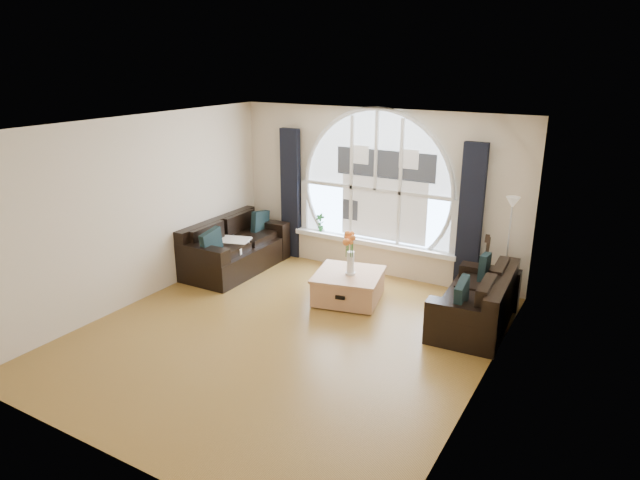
{
  "coord_description": "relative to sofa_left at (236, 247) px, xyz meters",
  "views": [
    {
      "loc": [
        3.68,
        -5.45,
        3.47
      ],
      "look_at": [
        0.0,
        0.9,
        1.05
      ],
      "focal_mm": 31.37,
      "sensor_mm": 36.0,
      "label": 1
    }
  ],
  "objects": [
    {
      "name": "wall_back",
      "position": [
        2.04,
        1.18,
        0.95
      ],
      "size": [
        5.0,
        0.01,
        2.7
      ],
      "primitive_type": "cube",
      "color": "beige",
      "rests_on": "ground"
    },
    {
      "name": "wall_front",
      "position": [
        2.04,
        -4.32,
        0.95
      ],
      "size": [
        5.0,
        0.01,
        2.7
      ],
      "primitive_type": "cube",
      "color": "beige",
      "rests_on": "ground"
    },
    {
      "name": "guitar",
      "position": [
        4.0,
        0.83,
        0.13
      ],
      "size": [
        0.37,
        0.25,
        1.06
      ],
      "primitive_type": "cube",
      "rotation": [
        0.0,
        0.0,
        0.04
      ],
      "color": "#995D33",
      "rests_on": "ground"
    },
    {
      "name": "curtain_left",
      "position": [
        0.44,
        1.06,
        0.75
      ],
      "size": [
        0.35,
        0.12,
        2.3
      ],
      "primitive_type": "cube",
      "color": "black",
      "rests_on": "ground"
    },
    {
      "name": "curtain_right",
      "position": [
        3.64,
        1.06,
        0.75
      ],
      "size": [
        0.35,
        0.12,
        2.3
      ],
      "primitive_type": "cube",
      "color": "black",
      "rests_on": "ground"
    },
    {
      "name": "potted_plant",
      "position": [
        1.03,
        1.08,
        0.31
      ],
      "size": [
        0.17,
        0.12,
        0.32
      ],
      "primitive_type": "imported",
      "rotation": [
        0.0,
        0.0,
        0.03
      ],
      "color": "#1E6023",
      "rests_on": "window_sill"
    },
    {
      "name": "arched_window",
      "position": [
        2.04,
        1.15,
        1.23
      ],
      "size": [
        2.6,
        0.06,
        2.15
      ],
      "primitive_type": "cube",
      "color": "silver",
      "rests_on": "wall_back"
    },
    {
      "name": "ground",
      "position": [
        2.04,
        -1.57,
        -0.4
      ],
      "size": [
        5.0,
        5.5,
        0.01
      ],
      "primitive_type": "cube",
      "color": "brown",
      "rests_on": "ground"
    },
    {
      "name": "coffee_chest",
      "position": [
        2.24,
        -0.17,
        -0.17
      ],
      "size": [
        1.15,
        1.15,
        0.47
      ],
      "primitive_type": "cube",
      "rotation": [
        0.0,
        0.0,
        0.23
      ],
      "color": "#B17C56",
      "rests_on": "ground"
    },
    {
      "name": "window_frame",
      "position": [
        2.04,
        1.12,
        1.23
      ],
      "size": [
        2.76,
        0.08,
        2.15
      ],
      "primitive_type": "cube",
      "color": "white",
      "rests_on": "wall_back"
    },
    {
      "name": "ceiling",
      "position": [
        2.04,
        -1.57,
        2.3
      ],
      "size": [
        5.0,
        5.5,
        0.01
      ],
      "primitive_type": "cube",
      "color": "silver",
      "rests_on": "ground"
    },
    {
      "name": "vase_flowers",
      "position": [
        2.28,
        -0.2,
        0.42
      ],
      "size": [
        0.24,
        0.24,
        0.7
      ],
      "primitive_type": "cube",
      "color": "white",
      "rests_on": "coffee_chest"
    },
    {
      "name": "attic_slope",
      "position": [
        4.24,
        -1.57,
        1.95
      ],
      "size": [
        0.92,
        5.5,
        0.72
      ],
      "primitive_type": "cube",
      "color": "silver",
      "rests_on": "ground"
    },
    {
      "name": "wall_right",
      "position": [
        4.54,
        -1.57,
        0.95
      ],
      "size": [
        0.01,
        5.5,
        2.7
      ],
      "primitive_type": "cube",
      "color": "beige",
      "rests_on": "ground"
    },
    {
      "name": "floor_lamp",
      "position": [
        4.25,
        0.9,
        0.4
      ],
      "size": [
        0.24,
        0.24,
        1.6
      ],
      "primitive_type": "cube",
      "color": "#B2B2B2",
      "rests_on": "ground"
    },
    {
      "name": "window_sill",
      "position": [
        2.04,
        1.08,
        0.11
      ],
      "size": [
        2.9,
        0.22,
        0.08
      ],
      "primitive_type": "cube",
      "color": "white",
      "rests_on": "wall_back"
    },
    {
      "name": "neighbor_house",
      "position": [
        2.19,
        1.14,
        1.1
      ],
      "size": [
        1.7,
        0.02,
        1.5
      ],
      "primitive_type": "cube",
      "color": "silver",
      "rests_on": "wall_back"
    },
    {
      "name": "wall_left",
      "position": [
        -0.46,
        -1.57,
        0.95
      ],
      "size": [
        0.01,
        5.5,
        2.7
      ],
      "primitive_type": "cube",
      "color": "beige",
      "rests_on": "ground"
    },
    {
      "name": "throw_blanket",
      "position": [
        0.05,
        -0.18,
        0.1
      ],
      "size": [
        0.68,
        0.68,
        0.1
      ],
      "primitive_type": "cube",
      "rotation": [
        0.0,
        0.0,
        0.28
      ],
      "color": "silver",
      "rests_on": "sofa_left"
    },
    {
      "name": "sofa_left",
      "position": [
        0.0,
        0.0,
        0.0
      ],
      "size": [
        0.98,
        1.92,
        0.85
      ],
      "primitive_type": "cube",
      "rotation": [
        0.0,
        0.0,
        0.01
      ],
      "color": "black",
      "rests_on": "ground"
    },
    {
      "name": "sofa_right",
      "position": [
        4.09,
        -0.04,
        0.0
      ],
      "size": [
        0.95,
        1.74,
        0.75
      ],
      "primitive_type": "cube",
      "rotation": [
        0.0,
        0.0,
        0.06
      ],
      "color": "black",
      "rests_on": "ground"
    }
  ]
}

